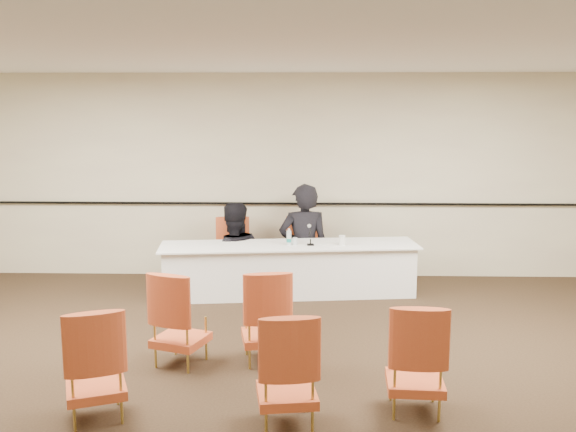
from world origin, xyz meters
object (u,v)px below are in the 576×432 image
at_px(panelist_second, 233,264).
at_px(aud_chair_front_mid, 266,315).
at_px(aud_chair_front_left, 180,317).
at_px(aud_chair_back_right, 416,357).
at_px(water_bottle, 289,237).
at_px(aud_chair_back_left, 95,362).
at_px(aud_chair_back_mid, 287,368).
at_px(panelist_second_chair, 233,252).
at_px(coffee_cup, 342,240).
at_px(panelist_main, 304,252).
at_px(panelist_main_chair, 304,251).
at_px(drinking_glass, 295,241).
at_px(microphone, 310,235).
at_px(panel_table, 289,269).

bearing_deg(panelist_second, aud_chair_front_mid, 88.61).
xyz_separation_m(aud_chair_front_left, aud_chair_back_right, (2.13, -0.94, 0.00)).
bearing_deg(water_bottle, aud_chair_back_left, -112.61).
bearing_deg(aud_chair_back_right, aud_chair_back_mid, -162.90).
relative_size(panelist_second_chair, aud_chair_back_right, 1.00).
bearing_deg(coffee_cup, panelist_main, 130.68).
relative_size(panelist_main_chair, drinking_glass, 9.50).
relative_size(panelist_second_chair, water_bottle, 4.31).
bearing_deg(panelist_main, microphone, 92.93).
bearing_deg(panelist_main, aud_chair_front_left, 62.71).
bearing_deg(aud_chair_back_mid, aud_chair_back_left, 169.47).
xyz_separation_m(panelist_main_chair, aud_chair_back_mid, (-0.12, -4.18, 0.00)).
bearing_deg(aud_chair_front_left, panel_table, 87.75).
bearing_deg(panelist_main, aud_chair_back_right, 98.01).
relative_size(water_bottle, drinking_glass, 2.21).
height_order(panelist_main, panelist_second, panelist_main).
distance_m(panelist_main_chair, drinking_glass, 0.64).
bearing_deg(drinking_glass, aud_chair_back_left, -113.69).
xyz_separation_m(panel_table, aud_chair_back_left, (-1.47, -3.56, 0.13)).
distance_m(panel_table, aud_chair_back_left, 3.86).
distance_m(panelist_main, microphone, 0.71).
bearing_deg(microphone, drinking_glass, 166.33).
distance_m(water_bottle, aud_chair_front_left, 2.62).
bearing_deg(panel_table, aud_chair_back_right, -77.80).
xyz_separation_m(panelist_second, aud_chair_front_left, (-0.19, -2.87, 0.17)).
height_order(panel_table, water_bottle, water_bottle).
xyz_separation_m(panelist_main, drinking_glass, (-0.12, -0.58, 0.28)).
bearing_deg(aud_chair_back_right, drinking_glass, 110.92).
distance_m(microphone, aud_chair_front_mid, 2.36).
xyz_separation_m(panelist_main_chair, aud_chair_front_left, (-1.20, -2.98, 0.00)).
bearing_deg(aud_chair_front_mid, panelist_main_chair, 72.88).
relative_size(aud_chair_front_mid, aud_chair_back_mid, 1.00).
relative_size(panelist_main_chair, aud_chair_front_left, 1.00).
bearing_deg(aud_chair_back_mid, panel_table, 83.15).
xyz_separation_m(water_bottle, aud_chair_back_mid, (0.08, -3.60, -0.32)).
height_order(panelist_main, aud_chair_back_right, panelist_main).
relative_size(panelist_main_chair, panelist_second, 0.54).
bearing_deg(aud_chair_back_right, panelist_main_chair, 106.85).
bearing_deg(aud_chair_front_mid, coffee_cup, 59.25).
height_order(water_bottle, drinking_glass, water_bottle).
bearing_deg(coffee_cup, aud_chair_back_mid, -99.92).
distance_m(panelist_main, aud_chair_front_mid, 2.91).
xyz_separation_m(panelist_second, aud_chair_back_right, (1.95, -3.81, 0.17)).
bearing_deg(aud_chair_front_mid, panel_table, 75.96).
distance_m(drinking_glass, aud_chair_back_left, 3.87).
bearing_deg(microphone, aud_chair_front_left, -125.44).
relative_size(coffee_cup, aud_chair_back_mid, 0.14).
bearing_deg(panelist_main_chair, panelist_second_chair, 180.00).
distance_m(water_bottle, aud_chair_back_mid, 3.61).
xyz_separation_m(water_bottle, drinking_glass, (0.08, 0.00, -0.06)).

